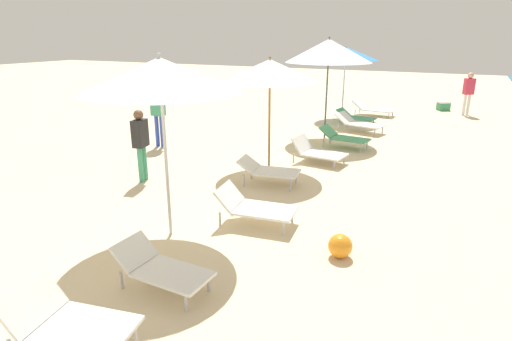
{
  "coord_description": "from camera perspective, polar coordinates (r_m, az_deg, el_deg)",
  "views": [
    {
      "loc": [
        3.25,
        2.48,
        3.02
      ],
      "look_at": [
        0.87,
        7.35,
        1.27
      ],
      "focal_mm": 29.7,
      "sensor_mm": 36.0,
      "label": 1
    }
  ],
  "objects": [
    {
      "name": "lounger_second_shoreside",
      "position": [
        4.73,
        -23.84,
        -18.34
      ],
      "size": [
        1.26,
        0.87,
        0.64
      ],
      "rotation": [
        0.0,
        0.0,
        0.18
      ],
      "color": "white",
      "rests_on": "ground"
    },
    {
      "name": "lounger_third_shoreside",
      "position": [
        7.01,
        -0.25,
        -4.84
      ],
      "size": [
        1.36,
        0.82,
        0.61
      ],
      "rotation": [
        0.0,
        0.0,
        0.13
      ],
      "color": "white",
      "rests_on": "ground"
    },
    {
      "name": "beach_ball",
      "position": [
        6.17,
        11.27,
        -9.93
      ],
      "size": [
        0.34,
        0.34,
        0.34
      ],
      "primitive_type": "sphere",
      "color": "orange",
      "rests_on": "ground"
    },
    {
      "name": "lounger_farthest_shoreside",
      "position": [
        17.14,
        15.44,
        8.07
      ],
      "size": [
        1.6,
        0.81,
        0.57
      ],
      "rotation": [
        0.0,
        0.0,
        -0.08
      ],
      "color": "white",
      "rests_on": "ground"
    },
    {
      "name": "umbrella_fourth",
      "position": [
        9.59,
        1.87,
        13.29
      ],
      "size": [
        2.23,
        2.23,
        2.55
      ],
      "color": "olive",
      "rests_on": "ground"
    },
    {
      "name": "lounger_fifth_shoreside",
      "position": [
        14.08,
        13.69,
        6.27
      ],
      "size": [
        1.64,
        1.01,
        0.57
      ],
      "rotation": [
        0.0,
        0.0,
        -0.23
      ],
      "color": "white",
      "rests_on": "ground"
    },
    {
      "name": "person_walking_near",
      "position": [
        9.2,
        -15.3,
        4.12
      ],
      "size": [
        0.29,
        0.4,
        1.54
      ],
      "rotation": [
        0.0,
        0.0,
        3.36
      ],
      "color": "#3F9972",
      "rests_on": "ground"
    },
    {
      "name": "lounger_fifth_inland",
      "position": [
        11.95,
        11.74,
        4.44
      ],
      "size": [
        1.4,
        0.73,
        0.56
      ],
      "rotation": [
        0.0,
        0.0,
        -0.12
      ],
      "color": "#4CA572",
      "rests_on": "ground"
    },
    {
      "name": "lounger_third_inland",
      "position": [
        5.43,
        -12.65,
        -12.68
      ],
      "size": [
        1.22,
        0.59,
        0.57
      ],
      "rotation": [
        0.0,
        0.0,
        -0.03
      ],
      "color": "white",
      "rests_on": "ground"
    },
    {
      "name": "person_walking_mid",
      "position": [
        18.38,
        26.72,
        9.7
      ],
      "size": [
        0.42,
        0.38,
        1.63
      ],
      "rotation": [
        0.0,
        0.0,
        2.14
      ],
      "color": "silver",
      "rests_on": "ground"
    },
    {
      "name": "umbrella_farthest",
      "position": [
        16.16,
        11.99,
        15.15
      ],
      "size": [
        2.33,
        2.33,
        2.63
      ],
      "color": "silver",
      "rests_on": "ground"
    },
    {
      "name": "umbrella_third",
      "position": [
        6.25,
        -12.78,
        12.42
      ],
      "size": [
        2.31,
        2.31,
        2.77
      ],
      "color": "silver",
      "rests_on": "ground"
    },
    {
      "name": "cooler_box",
      "position": [
        19.29,
        23.93,
        7.96
      ],
      "size": [
        0.57,
        0.54,
        0.36
      ],
      "color": "#338C59",
      "rests_on": "ground"
    },
    {
      "name": "lounger_fourth_inland",
      "position": [
        8.81,
        1.65,
        0.07
      ],
      "size": [
        1.33,
        0.81,
        0.55
      ],
      "rotation": [
        0.0,
        0.0,
        0.16
      ],
      "color": "white",
      "rests_on": "ground"
    },
    {
      "name": "lounger_fourth_shoreside",
      "position": [
        10.48,
        8.29,
        2.56
      ],
      "size": [
        1.32,
        0.84,
        0.6
      ],
      "rotation": [
        0.0,
        0.0,
        -0.12
      ],
      "color": "white",
      "rests_on": "ground"
    },
    {
      "name": "person_walking_far",
      "position": [
        12.0,
        -13.08,
        8.22
      ],
      "size": [
        0.37,
        0.24,
        1.78
      ],
      "rotation": [
        0.0,
        0.0,
        4.74
      ],
      "color": "#334CB2",
      "rests_on": "ground"
    },
    {
      "name": "umbrella_fifth",
      "position": [
        12.77,
        9.77,
        15.61
      ],
      "size": [
        2.5,
        2.5,
        2.95
      ],
      "color": "#4C4C51",
      "rests_on": "ground"
    },
    {
      "name": "lounger_farthest_inland",
      "position": [
        15.31,
        13.24,
        7.06
      ],
      "size": [
        1.37,
        0.76,
        0.5
      ],
      "rotation": [
        0.0,
        0.0,
        -0.12
      ],
      "color": "#4CA572",
      "rests_on": "ground"
    }
  ]
}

